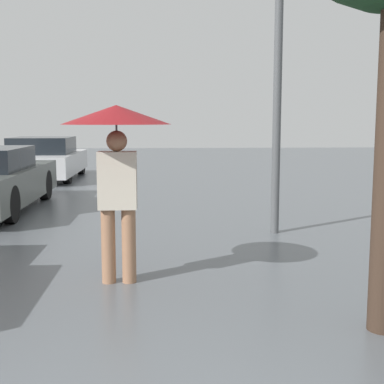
% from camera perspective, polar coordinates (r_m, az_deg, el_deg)
% --- Properties ---
extents(pedestrian, '(1.08, 1.08, 1.80)m').
position_cam_1_polar(pedestrian, '(5.37, -8.04, 5.56)').
color(pedestrian, '#9E7051').
rests_on(pedestrian, ground_plane).
extents(parked_car_farthest, '(1.85, 3.94, 1.18)m').
position_cam_1_polar(parked_car_farthest, '(15.60, -15.48, 3.38)').
color(parked_car_farthest, silver).
rests_on(parked_car_farthest, ground_plane).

